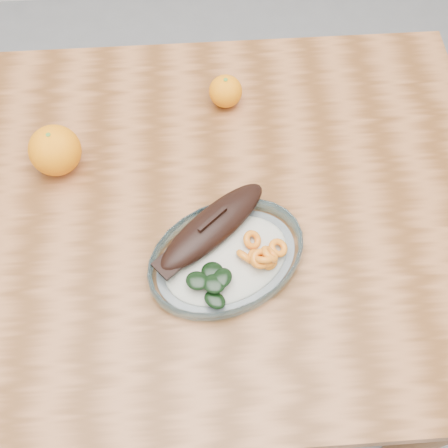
{
  "coord_description": "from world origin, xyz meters",
  "views": [
    {
      "loc": [
        0.08,
        -0.5,
        1.59
      ],
      "look_at": [
        0.11,
        -0.05,
        0.77
      ],
      "focal_mm": 45.0,
      "sensor_mm": 36.0,
      "label": 1
    }
  ],
  "objects_px": {
    "plated_meal": "(226,255)",
    "orange_left": "(55,150)",
    "orange_right": "(226,91)",
    "dining_table": "(162,237)"
  },
  "relations": [
    {
      "from": "dining_table",
      "to": "orange_left",
      "type": "height_order",
      "value": "orange_left"
    },
    {
      "from": "plated_meal",
      "to": "orange_left",
      "type": "distance_m",
      "value": 0.35
    },
    {
      "from": "orange_left",
      "to": "dining_table",
      "type": "bearing_deg",
      "value": -31.72
    },
    {
      "from": "plated_meal",
      "to": "orange_right",
      "type": "distance_m",
      "value": 0.34
    },
    {
      "from": "plated_meal",
      "to": "orange_right",
      "type": "xyz_separation_m",
      "value": [
        0.02,
        0.34,
        0.01
      ]
    },
    {
      "from": "orange_left",
      "to": "orange_right",
      "type": "xyz_separation_m",
      "value": [
        0.31,
        0.13,
        -0.01
      ]
    },
    {
      "from": "plated_meal",
      "to": "orange_left",
      "type": "bearing_deg",
      "value": 119.33
    },
    {
      "from": "plated_meal",
      "to": "orange_left",
      "type": "xyz_separation_m",
      "value": [
        -0.28,
        0.21,
        0.03
      ]
    },
    {
      "from": "plated_meal",
      "to": "orange_right",
      "type": "height_order",
      "value": "plated_meal"
    },
    {
      "from": "dining_table",
      "to": "orange_left",
      "type": "distance_m",
      "value": 0.25
    }
  ]
}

